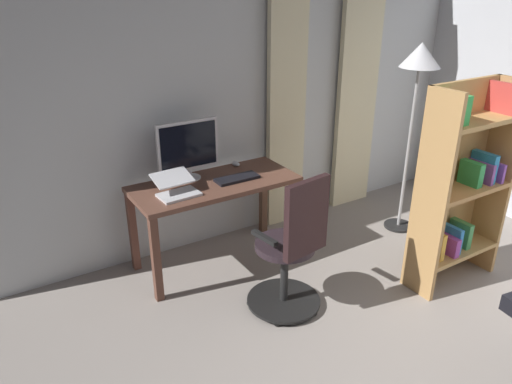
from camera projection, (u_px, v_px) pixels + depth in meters
back_room_partition at (246, 87)px, 4.39m from camera, size 4.89×0.10×2.77m
curtain_left_panel at (358, 84)px, 4.94m from camera, size 0.49×0.06×2.61m
curtain_right_panel at (287, 94)px, 4.51m from camera, size 0.40×0.06×2.61m
desk at (215, 194)px, 4.06m from camera, size 1.37×0.60×0.75m
office_chair at (292, 252)px, 3.49m from camera, size 0.56×0.56×1.09m
computer_monitor at (188, 147)px, 3.98m from camera, size 0.53×0.18×0.49m
computer_keyboard at (237, 178)px, 4.05m from camera, size 0.37×0.15×0.02m
laptop at (176, 188)px, 3.77m from camera, size 0.32×0.32×0.15m
computer_mouse at (236, 164)px, 4.35m from camera, size 0.06×0.10×0.04m
bookshelf at (459, 185)px, 3.80m from camera, size 0.80×0.30×1.62m
floor_lamp at (419, 72)px, 4.28m from camera, size 0.35×0.35×1.78m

